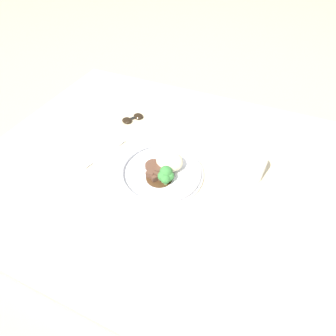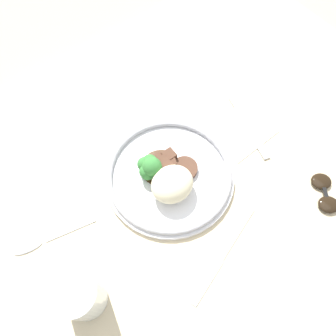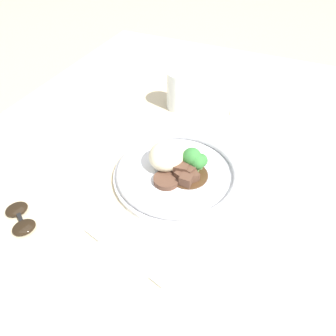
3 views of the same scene
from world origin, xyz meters
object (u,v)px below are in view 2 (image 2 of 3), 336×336
(plate, at_px, (168,175))
(fork, at_px, (252,133))
(spoon, at_px, (39,244))
(juice_glass, at_px, (81,296))
(knife, at_px, (223,258))
(sunglasses, at_px, (325,193))

(plate, xyz_separation_m, fork, (-0.23, 0.03, -0.02))
(plate, relative_size, spoon, 1.69)
(fork, distance_m, spoon, 0.53)
(plate, xyz_separation_m, juice_glass, (0.27, 0.11, 0.03))
(plate, distance_m, spoon, 0.30)
(plate, bearing_deg, knife, 84.44)
(fork, height_order, knife, fork)
(juice_glass, distance_m, sunglasses, 0.54)
(knife, bearing_deg, spoon, -59.00)
(fork, bearing_deg, spoon, -82.40)
(juice_glass, height_order, spoon, juice_glass)
(plate, height_order, knife, plate)
(plate, bearing_deg, fork, 173.24)
(plate, height_order, spoon, plate)
(juice_glass, distance_m, fork, 0.51)
(knife, relative_size, sunglasses, 2.19)
(spoon, bearing_deg, juice_glass, 111.84)
(knife, bearing_deg, juice_glass, -38.35)
(fork, bearing_deg, plate, -81.38)
(fork, xyz_separation_m, sunglasses, (-0.02, 0.21, 0.00))
(knife, xyz_separation_m, sunglasses, (-0.27, 0.03, 0.01))
(sunglasses, bearing_deg, juice_glass, 18.72)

